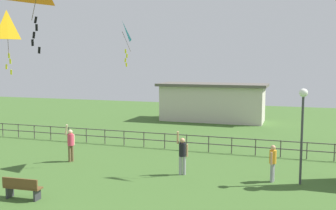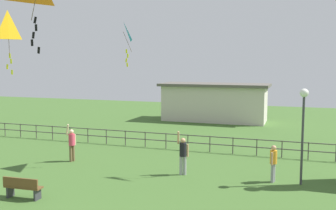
# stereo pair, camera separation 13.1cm
# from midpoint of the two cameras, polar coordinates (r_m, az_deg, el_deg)

# --- Properties ---
(lamppost) EXTENTS (0.36, 0.36, 4.10)m
(lamppost) POSITION_cam_midpoint_polar(r_m,az_deg,el_deg) (16.81, 19.37, -1.34)
(lamppost) COLOR #38383D
(lamppost) RESTS_ON ground_plane
(park_bench) EXTENTS (1.52, 0.50, 0.85)m
(park_bench) POSITION_cam_midpoint_polar(r_m,az_deg,el_deg) (15.68, -21.32, -11.47)
(park_bench) COLOR brown
(park_bench) RESTS_ON ground_plane
(person_2) EXTENTS (0.30, 0.48, 1.63)m
(person_2) POSITION_cam_midpoint_polar(r_m,az_deg,el_deg) (17.16, 15.26, -8.10)
(person_2) COLOR #99999E
(person_2) RESTS_ON ground_plane
(person_3) EXTENTS (0.55, 0.32, 2.03)m
(person_3) POSITION_cam_midpoint_polar(r_m,az_deg,el_deg) (17.59, 1.96, -7.24)
(person_3) COLOR #99999E
(person_3) RESTS_ON ground_plane
(person_4) EXTENTS (0.40, 0.51, 2.00)m
(person_4) POSITION_cam_midpoint_polar(r_m,az_deg,el_deg) (20.55, -14.61, -5.52)
(person_4) COLOR brown
(person_4) RESTS_ON ground_plane
(kite_0) EXTENTS (0.91, 1.25, 2.19)m
(kite_0) POSITION_cam_midpoint_polar(r_m,az_deg,el_deg) (18.92, -7.06, 10.72)
(kite_0) COLOR #198CD1
(kite_1) EXTENTS (0.88, 0.87, 2.56)m
(kite_1) POSITION_cam_midpoint_polar(r_m,az_deg,el_deg) (16.97, -23.23, 10.53)
(kite_1) COLOR yellow
(waterfront_railing) EXTENTS (36.02, 0.06, 0.95)m
(waterfront_railing) POSITION_cam_midpoint_polar(r_m,az_deg,el_deg) (22.53, 2.79, -5.28)
(waterfront_railing) COLOR #4C4742
(waterfront_railing) RESTS_ON ground_plane
(pavilion_building) EXTENTS (9.57, 3.91, 3.35)m
(pavilion_building) POSITION_cam_midpoint_polar(r_m,az_deg,el_deg) (34.16, 6.58, 0.47)
(pavilion_building) COLOR beige
(pavilion_building) RESTS_ON ground_plane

